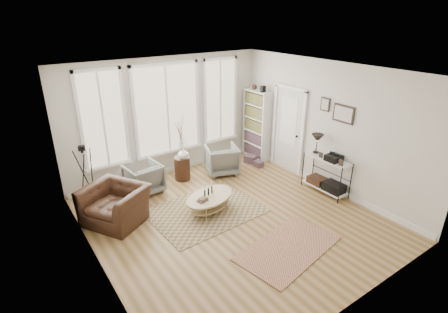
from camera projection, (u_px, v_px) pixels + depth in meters
room at (234, 152)px, 6.50m from camera, size 5.50×5.54×2.90m
bay_window at (167, 111)px, 8.45m from camera, size 4.14×0.12×2.24m
door at (288, 128)px, 8.81m from camera, size 0.09×1.06×2.22m
bookcase at (257, 125)px, 9.61m from camera, size 0.31×0.85×2.06m
low_shelf at (326, 172)px, 7.85m from camera, size 0.38×1.08×1.30m
wall_art at (338, 111)px, 7.45m from camera, size 0.04×0.88×0.44m
rug_main at (205, 211)px, 7.28m from camera, size 2.30×1.76×0.01m
rug_runner at (288, 248)px, 6.14m from camera, size 2.05×1.39×0.01m
coffee_table at (209, 199)px, 7.16m from camera, size 1.31×1.02×0.53m
armchair_left at (144, 178)px, 7.92m from camera, size 0.80×0.82×0.69m
armchair_right at (222, 160)px, 8.87m from camera, size 1.00×1.01×0.72m
side_table at (181, 150)px, 8.36m from camera, size 0.39×0.39×1.62m
vase at (183, 153)px, 8.33m from camera, size 0.29×0.29×0.27m
accent_chair at (115, 205)px, 6.81m from camera, size 1.47×1.42×0.73m
tripod_camera at (87, 180)px, 7.21m from camera, size 0.49×0.49×1.39m
book_stack_near at (250, 159)px, 9.56m from camera, size 0.34×0.38×0.20m
book_stack_far at (258, 164)px, 9.32m from camera, size 0.19×0.24×0.16m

